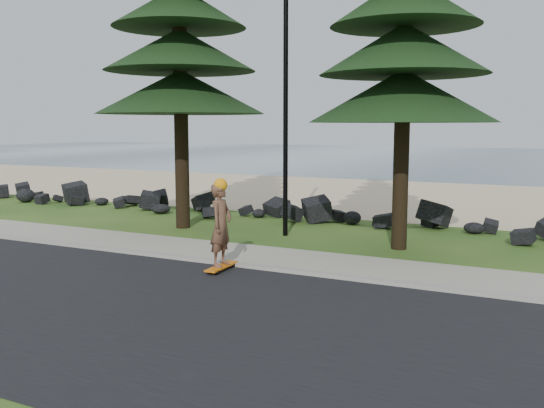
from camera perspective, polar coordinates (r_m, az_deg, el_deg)
name	(u,v)px	position (r m, az deg, el deg)	size (l,w,h in m)	color
ground	(230,256)	(15.09, -4.02, -4.93)	(160.00, 160.00, 0.00)	#234B17
road	(103,303)	(11.57, -15.64, -8.97)	(160.00, 7.00, 0.02)	black
kerb	(210,262)	(14.33, -5.87, -5.41)	(160.00, 0.20, 0.10)	#9A948B
sidewalk	(234,253)	(15.25, -3.63, -4.64)	(160.00, 2.00, 0.08)	#A09986
beach_sand	(391,196)	(28.36, 11.16, 0.76)	(160.00, 15.00, 0.01)	beige
ocean	(493,158)	(64.17, 20.06, 4.09)	(160.00, 58.00, 0.01)	#304A5C
seawall_boulders	(317,224)	(20.01, 4.22, -1.87)	(60.00, 2.40, 1.10)	black
lamp_post	(286,93)	(17.58, 1.29, 10.39)	(0.25, 0.14, 8.14)	black
skateboarder	(221,225)	(13.40, -4.82, -2.00)	(0.48, 1.12, 2.06)	orange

